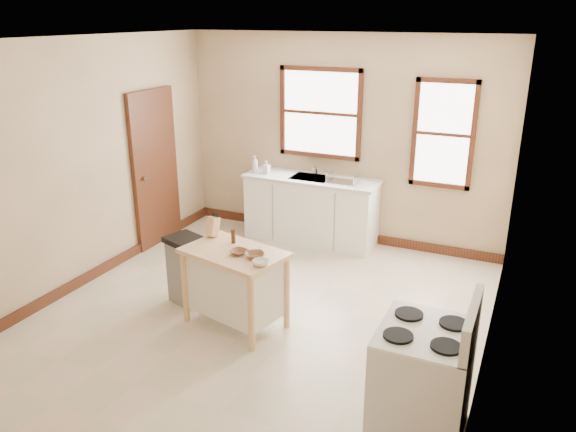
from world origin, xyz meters
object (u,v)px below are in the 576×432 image
object	(u,v)px
bowl_a	(239,252)
gas_stove	(423,368)
kitchen_island	(235,288)
soap_bottle_b	(267,167)
bowl_c	(261,263)
trash_bin	(187,270)
bowl_b	(255,255)
soap_bottle_a	(255,164)
knife_block	(213,227)
dish_rack	(343,179)
pepper_grinder	(233,236)

from	to	relation	value
bowl_a	gas_stove	world-z (taller)	gas_stove
kitchen_island	gas_stove	xyz separation A→B (m)	(2.05, -0.82, 0.17)
soap_bottle_b	bowl_c	xyz separation A→B (m)	(1.21, -2.54, -0.17)
kitchen_island	gas_stove	world-z (taller)	gas_stove
kitchen_island	trash_bin	bearing A→B (deg)	177.50
trash_bin	gas_stove	world-z (taller)	gas_stove
bowl_b	bowl_c	size ratio (longest dim) A/B	1.15
soap_bottle_a	kitchen_island	world-z (taller)	soap_bottle_a
bowl_c	trash_bin	distance (m)	1.27
trash_bin	bowl_c	bearing A→B (deg)	-0.13
gas_stove	bowl_a	bearing A→B (deg)	158.52
soap_bottle_b	bowl_a	size ratio (longest dim) A/B	1.07
bowl_b	gas_stove	bearing A→B (deg)	-23.41
soap_bottle_a	knife_block	world-z (taller)	soap_bottle_a
dish_rack	pepper_grinder	distance (m)	2.22
soap_bottle_a	bowl_b	bearing A→B (deg)	-46.71
bowl_a	bowl_c	world-z (taller)	bowl_c
dish_rack	kitchen_island	distance (m)	2.44
pepper_grinder	trash_bin	world-z (taller)	pepper_grinder
dish_rack	bowl_b	distance (m)	2.41
kitchen_island	bowl_c	xyz separation A→B (m)	(0.39, -0.19, 0.43)
kitchen_island	bowl_a	size ratio (longest dim) A/B	5.96
soap_bottle_b	kitchen_island	distance (m)	2.56
dish_rack	bowl_b	world-z (taller)	dish_rack
bowl_a	kitchen_island	bearing A→B (deg)	148.87
kitchen_island	trash_bin	size ratio (longest dim) A/B	1.31
soap_bottle_a	gas_stove	world-z (taller)	gas_stove
soap_bottle_a	gas_stove	size ratio (longest dim) A/B	0.20
trash_bin	soap_bottle_b	bearing A→B (deg)	111.46
soap_bottle_a	knife_block	size ratio (longest dim) A/B	1.16
bowl_a	gas_stove	bearing A→B (deg)	-21.48
bowl_b	trash_bin	size ratio (longest dim) A/B	0.24
knife_block	gas_stove	bearing A→B (deg)	-11.14
dish_rack	pepper_grinder	size ratio (longest dim) A/B	2.64
soap_bottle_b	gas_stove	world-z (taller)	gas_stove
soap_bottle_b	knife_block	distance (m)	2.15
kitchen_island	bowl_b	xyz separation A→B (m)	(0.26, -0.05, 0.43)
soap_bottle_a	gas_stove	distance (m)	4.41
knife_block	pepper_grinder	xyz separation A→B (m)	(0.29, -0.07, -0.03)
kitchen_island	soap_bottle_b	bearing A→B (deg)	122.23
soap_bottle_a	bowl_b	size ratio (longest dim) A/B	1.28
kitchen_island	pepper_grinder	size ratio (longest dim) A/B	6.65
gas_stove	soap_bottle_b	bearing A→B (deg)	132.03
soap_bottle_a	gas_stove	bearing A→B (deg)	-30.49
bowl_b	trash_bin	world-z (taller)	bowl_b
pepper_grinder	knife_block	bearing A→B (deg)	165.56
gas_stove	trash_bin	bearing A→B (deg)	159.71
dish_rack	knife_block	bearing A→B (deg)	-96.86
knife_block	bowl_b	world-z (taller)	knife_block
pepper_grinder	bowl_b	distance (m)	0.43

